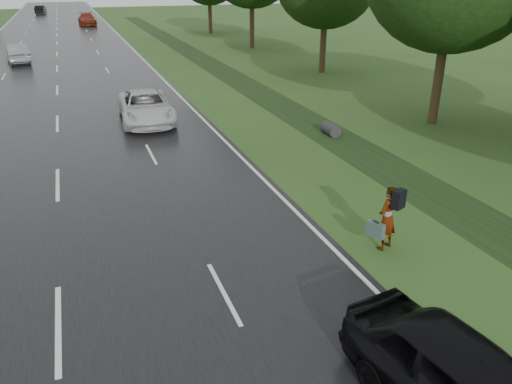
{
  "coord_description": "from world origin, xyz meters",
  "views": [
    {
      "loc": [
        0.96,
        -9.03,
        6.62
      ],
      "look_at": [
        5.14,
        2.35,
        1.3
      ],
      "focal_mm": 35.0,
      "sensor_mm": 36.0,
      "label": 1
    }
  ],
  "objects": [
    {
      "name": "center_line",
      "position": [
        0.0,
        45.0,
        0.04
      ],
      "size": [
        0.12,
        180.0,
        0.01
      ],
      "primitive_type": "cube",
      "color": "silver",
      "rests_on": "road"
    },
    {
      "name": "white_pickup",
      "position": [
        4.09,
        14.86,
        0.76
      ],
      "size": [
        2.61,
        5.29,
        1.45
      ],
      "primitive_type": "imported",
      "rotation": [
        0.0,
        0.0,
        -0.04
      ],
      "color": "silver",
      "rests_on": "road"
    },
    {
      "name": "edge_stripe_east",
      "position": [
        6.75,
        45.0,
        0.04
      ],
      "size": [
        0.12,
        180.0,
        0.01
      ],
      "primitive_type": "cube",
      "color": "silver",
      "rests_on": "road"
    },
    {
      "name": "pedestrian",
      "position": [
        8.05,
        0.52,
        0.9
      ],
      "size": [
        0.93,
        0.72,
        1.74
      ],
      "rotation": [
        0.0,
        0.0,
        3.57
      ],
      "color": "#A5998C",
      "rests_on": "ground"
    },
    {
      "name": "silver_sedan",
      "position": [
        -2.87,
        35.96,
        0.76
      ],
      "size": [
        2.19,
        4.54,
        1.44
      ],
      "primitive_type": "imported",
      "rotation": [
        0.0,
        0.0,
        3.3
      ],
      "color": "gray",
      "rests_on": "road"
    },
    {
      "name": "far_car_dark",
      "position": [
        -2.63,
        92.67,
        0.75
      ],
      "size": [
        1.91,
        4.44,
        1.42
      ],
      "primitive_type": "imported",
      "rotation": [
        0.0,
        0.0,
        3.04
      ],
      "color": "black",
      "rests_on": "road"
    },
    {
      "name": "drainage_ditch",
      "position": [
        11.5,
        18.71,
        0.04
      ],
      "size": [
        2.2,
        120.0,
        0.56
      ],
      "color": "black",
      "rests_on": "ground"
    },
    {
      "name": "far_car_red",
      "position": [
        4.04,
        67.52,
        0.82
      ],
      "size": [
        2.37,
        5.46,
        1.56
      ],
      "primitive_type": "imported",
      "rotation": [
        0.0,
        0.0,
        0.03
      ],
      "color": "maroon",
      "rests_on": "road"
    },
    {
      "name": "road",
      "position": [
        0.0,
        45.0,
        0.02
      ],
      "size": [
        14.0,
        180.0,
        0.04
      ],
      "primitive_type": "cube",
      "color": "black",
      "rests_on": "ground"
    },
    {
      "name": "ground",
      "position": [
        0.0,
        0.0,
        0.0
      ],
      "size": [
        220.0,
        220.0,
        0.0
      ],
      "primitive_type": "plane",
      "color": "#2D4B1A",
      "rests_on": "ground"
    }
  ]
}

